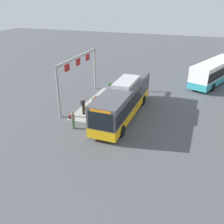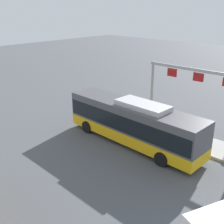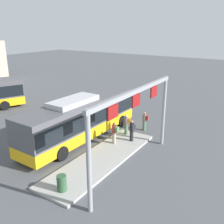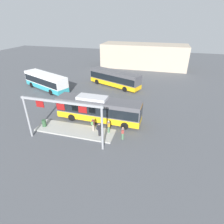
{
  "view_description": "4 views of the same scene",
  "coord_description": "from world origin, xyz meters",
  "px_view_note": "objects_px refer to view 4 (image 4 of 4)",
  "views": [
    {
      "loc": [
        21.65,
        6.42,
        10.89
      ],
      "look_at": [
        2.51,
        -0.29,
        1.42
      ],
      "focal_mm": 39.81,
      "sensor_mm": 36.0,
      "label": 1
    },
    {
      "loc": [
        -12.12,
        15.22,
        9.93
      ],
      "look_at": [
        3.49,
        -1.43,
        1.23
      ],
      "focal_mm": 45.0,
      "sensor_mm": 36.0,
      "label": 2
    },
    {
      "loc": [
        -14.58,
        -12.18,
        8.5
      ],
      "look_at": [
        2.12,
        -1.44,
        1.86
      ],
      "focal_mm": 41.13,
      "sensor_mm": 36.0,
      "label": 3
    },
    {
      "loc": [
        7.56,
        -20.52,
        12.73
      ],
      "look_at": [
        1.93,
        -0.22,
        1.65
      ],
      "focal_mm": 29.13,
      "sensor_mm": 36.0,
      "label": 4
    }
  ],
  "objects_px": {
    "person_boarding": "(123,133)",
    "person_waiting_far": "(109,126)",
    "bus_main": "(99,108)",
    "bus_background_right": "(46,81)",
    "trash_bin": "(44,123)",
    "person_waiting_near": "(99,129)",
    "person_waiting_mid": "(93,124)",
    "bus_background_left": "(115,78)"
  },
  "relations": [
    {
      "from": "bus_background_right",
      "to": "trash_bin",
      "type": "relative_size",
      "value": 11.89
    },
    {
      "from": "person_waiting_near",
      "to": "person_waiting_far",
      "type": "xyz_separation_m",
      "value": [
        0.88,
        0.96,
        0.0
      ]
    },
    {
      "from": "bus_main",
      "to": "person_waiting_near",
      "type": "distance_m",
      "value": 4.04
    },
    {
      "from": "bus_main",
      "to": "trash_bin",
      "type": "distance_m",
      "value": 7.26
    },
    {
      "from": "bus_main",
      "to": "person_waiting_near",
      "type": "xyz_separation_m",
      "value": [
        1.34,
        -3.74,
        -0.76
      ]
    },
    {
      "from": "trash_bin",
      "to": "person_waiting_near",
      "type": "bearing_deg",
      "value": -0.92
    },
    {
      "from": "bus_background_left",
      "to": "bus_main",
      "type": "bearing_deg",
      "value": 118.84
    },
    {
      "from": "bus_background_left",
      "to": "person_boarding",
      "type": "bearing_deg",
      "value": 130.6
    },
    {
      "from": "person_waiting_far",
      "to": "bus_background_right",
      "type": "bearing_deg",
      "value": 32.26
    },
    {
      "from": "person_boarding",
      "to": "person_waiting_far",
      "type": "bearing_deg",
      "value": 60.52
    },
    {
      "from": "bus_main",
      "to": "person_waiting_far",
      "type": "xyz_separation_m",
      "value": [
        2.23,
        -2.78,
        -0.76
      ]
    },
    {
      "from": "person_waiting_near",
      "to": "trash_bin",
      "type": "bearing_deg",
      "value": 119.95
    },
    {
      "from": "person_waiting_near",
      "to": "trash_bin",
      "type": "height_order",
      "value": "person_waiting_near"
    },
    {
      "from": "person_boarding",
      "to": "person_waiting_far",
      "type": "relative_size",
      "value": 1.0
    },
    {
      "from": "person_waiting_mid",
      "to": "bus_background_left",
      "type": "bearing_deg",
      "value": 6.76
    },
    {
      "from": "bus_background_left",
      "to": "person_waiting_near",
      "type": "distance_m",
      "value": 17.97
    },
    {
      "from": "bus_background_right",
      "to": "person_waiting_far",
      "type": "bearing_deg",
      "value": 167.32
    },
    {
      "from": "bus_main",
      "to": "bus_background_right",
      "type": "distance_m",
      "value": 16.37
    },
    {
      "from": "bus_main",
      "to": "bus_background_right",
      "type": "relative_size",
      "value": 1.08
    },
    {
      "from": "bus_background_right",
      "to": "person_waiting_near",
      "type": "relative_size",
      "value": 6.41
    },
    {
      "from": "bus_background_right",
      "to": "person_waiting_mid",
      "type": "relative_size",
      "value": 6.41
    },
    {
      "from": "bus_main",
      "to": "person_waiting_mid",
      "type": "xyz_separation_m",
      "value": [
        0.25,
        -2.87,
        -0.76
      ]
    },
    {
      "from": "bus_background_right",
      "to": "person_waiting_near",
      "type": "bearing_deg",
      "value": 163.53
    },
    {
      "from": "bus_main",
      "to": "person_boarding",
      "type": "height_order",
      "value": "bus_main"
    },
    {
      "from": "bus_background_left",
      "to": "trash_bin",
      "type": "bearing_deg",
      "value": 97.89
    },
    {
      "from": "person_waiting_mid",
      "to": "person_waiting_far",
      "type": "height_order",
      "value": "same"
    },
    {
      "from": "bus_background_left",
      "to": "trash_bin",
      "type": "relative_size",
      "value": 12.51
    },
    {
      "from": "person_waiting_near",
      "to": "trash_bin",
      "type": "distance_m",
      "value": 7.54
    },
    {
      "from": "bus_background_right",
      "to": "person_boarding",
      "type": "relative_size",
      "value": 6.41
    },
    {
      "from": "bus_main",
      "to": "person_boarding",
      "type": "distance_m",
      "value": 5.47
    },
    {
      "from": "trash_bin",
      "to": "bus_background_right",
      "type": "bearing_deg",
      "value": 121.95
    },
    {
      "from": "person_waiting_mid",
      "to": "person_waiting_far",
      "type": "distance_m",
      "value": 1.97
    },
    {
      "from": "bus_background_right",
      "to": "person_waiting_far",
      "type": "xyz_separation_m",
      "value": [
        16.09,
        -11.48,
        -0.73
      ]
    },
    {
      "from": "bus_main",
      "to": "person_boarding",
      "type": "bearing_deg",
      "value": -38.8
    },
    {
      "from": "bus_background_right",
      "to": "trash_bin",
      "type": "distance_m",
      "value": 14.56
    },
    {
      "from": "person_boarding",
      "to": "person_waiting_near",
      "type": "bearing_deg",
      "value": 86.15
    },
    {
      "from": "bus_main",
      "to": "trash_bin",
      "type": "bearing_deg",
      "value": -148.33
    },
    {
      "from": "bus_background_left",
      "to": "person_waiting_far",
      "type": "xyz_separation_m",
      "value": [
        3.68,
        -16.78,
        -0.73
      ]
    },
    {
      "from": "bus_background_left",
      "to": "bus_background_right",
      "type": "height_order",
      "value": "same"
    },
    {
      "from": "bus_main",
      "to": "bus_background_right",
      "type": "xyz_separation_m",
      "value": [
        -13.86,
        8.7,
        -0.03
      ]
    },
    {
      "from": "bus_background_right",
      "to": "person_boarding",
      "type": "bearing_deg",
      "value": 168.72
    },
    {
      "from": "person_waiting_far",
      "to": "trash_bin",
      "type": "bearing_deg",
      "value": 73.47
    }
  ]
}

